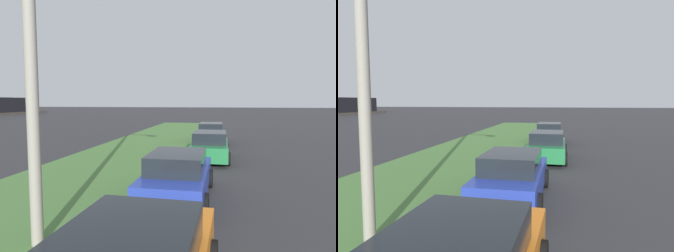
{
  "view_description": "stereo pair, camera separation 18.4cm",
  "coord_description": "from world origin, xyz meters",
  "views": [
    {
      "loc": [
        0.92,
        2.12,
        2.99
      ],
      "look_at": [
        19.21,
        5.73,
        1.43
      ],
      "focal_mm": 31.28,
      "sensor_mm": 36.0,
      "label": 1
    },
    {
      "loc": [
        0.95,
        1.94,
        2.99
      ],
      "look_at": [
        19.21,
        5.73,
        1.43
      ],
      "focal_mm": 31.28,
      "sensor_mm": 36.0,
      "label": 2
    }
  ],
  "objects": [
    {
      "name": "parked_car_green",
      "position": [
        15.91,
        2.89,
        0.72
      ],
      "size": [
        4.32,
        2.06,
        1.47
      ],
      "rotation": [
        0.0,
        0.0,
        0.01
      ],
      "color": "#1E6B38",
      "rests_on": "ground"
    },
    {
      "name": "parked_car_black",
      "position": [
        21.99,
        3.13,
        0.72
      ],
      "size": [
        4.33,
        2.08,
        1.47
      ],
      "rotation": [
        0.0,
        0.0,
        0.02
      ],
      "color": "black",
      "rests_on": "ground"
    },
    {
      "name": "streetlight",
      "position": [
        5.9,
        5.45,
        4.39
      ],
      "size": [
        0.95,
        2.83,
        7.5
      ],
      "color": "gray",
      "rests_on": "ground"
    },
    {
      "name": "parked_car_blue",
      "position": [
        9.62,
        3.53,
        0.72
      ],
      "size": [
        4.31,
        2.04,
        1.47
      ],
      "rotation": [
        0.0,
        0.0,
        0.01
      ],
      "color": "#23389E",
      "rests_on": "ground"
    },
    {
      "name": "grass_median",
      "position": [
        10.0,
        7.26,
        0.06
      ],
      "size": [
        60.0,
        6.0,
        0.12
      ],
      "primitive_type": "cube",
      "color": "#477238",
      "rests_on": "ground"
    }
  ]
}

